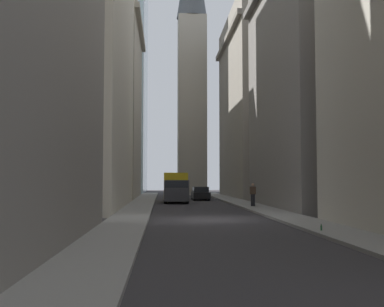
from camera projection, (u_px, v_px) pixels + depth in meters
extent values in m
plane|color=#302D30|center=(211.00, 220.00, 24.60)|extent=(135.00, 135.00, 0.00)
cube|color=gray|center=(129.00, 219.00, 24.31)|extent=(90.00, 2.20, 0.14)
cube|color=gray|center=(291.00, 218.00, 24.90)|extent=(90.00, 2.20, 0.14)
cube|color=gray|center=(330.00, 71.00, 35.35)|extent=(15.94, 10.00, 21.65)
cube|color=gray|center=(268.00, 106.00, 56.17)|extent=(19.07, 10.00, 22.99)
cube|color=gray|center=(227.00, 39.00, 56.31)|extent=(19.07, 0.50, 0.60)
cube|color=beige|center=(62.00, 25.00, 34.94)|extent=(17.91, 10.00, 28.65)
cube|color=#A8A091|center=(96.00, 102.00, 53.22)|extent=(16.37, 10.00, 22.79)
cube|color=gray|center=(141.00, 31.00, 54.07)|extent=(16.37, 0.50, 0.60)
cube|color=#9EB7C1|center=(106.00, 3.00, 77.23)|extent=(18.59, 14.00, 65.54)
cube|color=#A8A091|center=(192.00, 106.00, 64.76)|extent=(4.05, 4.05, 25.83)
cube|color=yellow|center=(175.00, 186.00, 43.92)|extent=(4.60, 2.25, 2.60)
cube|color=#38383D|center=(176.00, 191.00, 40.72)|extent=(1.90, 2.25, 1.90)
cube|color=black|center=(176.00, 184.00, 40.75)|extent=(1.92, 2.09, 0.64)
cylinder|color=black|center=(187.00, 199.00, 40.74)|extent=(0.88, 0.28, 0.88)
cylinder|color=black|center=(166.00, 199.00, 40.61)|extent=(0.88, 0.28, 0.88)
cylinder|color=black|center=(185.00, 197.00, 45.32)|extent=(0.88, 0.28, 0.88)
cylinder|color=black|center=(165.00, 197.00, 45.19)|extent=(0.88, 0.28, 0.88)
cube|color=black|center=(200.00, 195.00, 47.85)|extent=(4.30, 1.78, 0.70)
cube|color=black|center=(201.00, 189.00, 47.69)|extent=(2.10, 1.58, 0.54)
cylinder|color=black|center=(206.00, 197.00, 49.24)|extent=(0.64, 0.22, 0.64)
cylinder|color=black|center=(192.00, 197.00, 49.13)|extent=(0.64, 0.22, 0.64)
cylinder|color=black|center=(209.00, 198.00, 46.55)|extent=(0.64, 0.22, 0.64)
cylinder|color=black|center=(194.00, 198.00, 46.44)|extent=(0.64, 0.22, 0.64)
cylinder|color=black|center=(254.00, 200.00, 34.76)|extent=(0.16, 0.16, 0.91)
cylinder|color=black|center=(252.00, 200.00, 34.75)|extent=(0.16, 0.16, 0.91)
cube|color=#4C3828|center=(253.00, 190.00, 34.80)|extent=(0.26, 0.44, 0.60)
sphere|color=tan|center=(253.00, 185.00, 34.83)|extent=(0.22, 0.22, 0.22)
cylinder|color=#236033|center=(321.00, 228.00, 18.19)|extent=(0.07, 0.07, 0.20)
cylinder|color=#236033|center=(321.00, 225.00, 18.20)|extent=(0.03, 0.03, 0.07)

